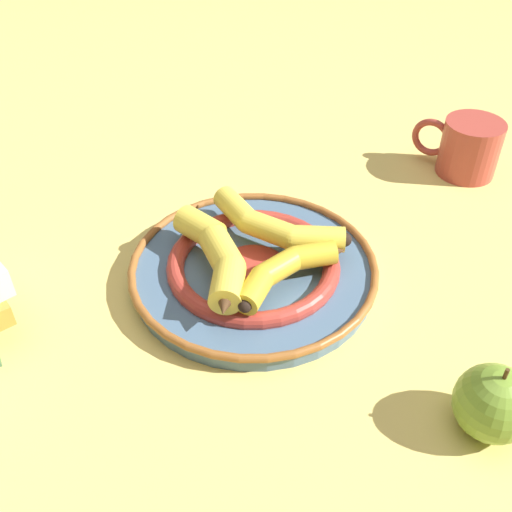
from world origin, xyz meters
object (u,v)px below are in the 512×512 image
banana_a (217,256)px  banana_b (271,225)px  banana_c (285,269)px  apple (493,403)px  decorative_bowl (256,270)px  coffee_mug (468,147)px

banana_a → banana_b: size_ratio=0.85×
banana_c → banana_b: bearing=-120.8°
banana_b → banana_a: bearing=-103.7°
apple → banana_c: bearing=-3.8°
decorative_bowl → coffee_mug: bearing=-102.9°
decorative_bowl → banana_c: 0.06m
banana_b → coffee_mug: bearing=65.2°
banana_a → coffee_mug: 0.47m
banana_a → apple: bearing=-148.2°
banana_a → banana_c: banana_a is taller
banana_b → decorative_bowl: bearing=-80.1°
apple → decorative_bowl: bearing=-4.4°
banana_b → banana_c: banana_b is taller
banana_b → apple: (-0.33, 0.07, -0.01)m
banana_a → banana_b: (-0.01, -0.09, -0.00)m
banana_a → banana_c: (-0.08, -0.04, -0.00)m
banana_b → coffee_mug: size_ratio=1.48×
banana_a → coffee_mug: (-0.12, -0.45, -0.01)m
decorative_bowl → banana_a: bearing=59.5°
banana_a → decorative_bowl: bearing=-92.0°
banana_a → coffee_mug: coffee_mug is taller
banana_c → coffee_mug: size_ratio=1.18×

